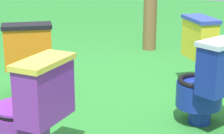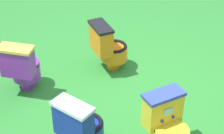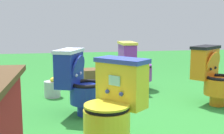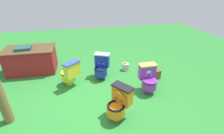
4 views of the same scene
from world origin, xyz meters
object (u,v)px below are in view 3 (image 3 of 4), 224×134
Objects in this scene: lemon_bucket at (52,89)px; toilet_blue at (79,82)px; toilet_purple at (134,65)px; small_crate at (92,77)px; toilet_orange at (213,75)px; toilet_yellow at (114,103)px.

toilet_blue is at bearing -160.27° from lemon_bucket.
small_crate is (0.46, 0.59, -0.24)m from toilet_purple.
small_crate is 1.16× the size of lemon_bucket.
toilet_blue is at bearing -40.79° from toilet_purple.
toilet_purple is at bearing 163.06° from toilet_blue.
toilet_orange and toilet_yellow have the same top height.
toilet_yellow reaches higher than small_crate.
toilet_yellow is at bearing -2.73° from toilet_orange.
toilet_orange is 1.96m from small_crate.
small_crate is (2.40, -0.12, -0.24)m from toilet_yellow.
toilet_purple is 1.00× the size of toilet_blue.
toilet_purple is 2.63× the size of lemon_bucket.
toilet_purple is 1.00× the size of toilet_orange.
toilet_purple and toilet_yellow have the same top height.
lemon_bucket is at bearing 137.36° from small_crate.
toilet_yellow is 2.27× the size of small_crate.
toilet_orange is at bearing -110.74° from lemon_bucket.
lemon_bucket is (-0.22, 1.22, -0.25)m from toilet_purple.
small_crate is at bearing -127.59° from toilet_purple.
toilet_purple is 1.26m from lemon_bucket.
small_crate is (1.42, 1.33, -0.24)m from toilet_orange.
lemon_bucket is at bearing -24.73° from toilet_yellow.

